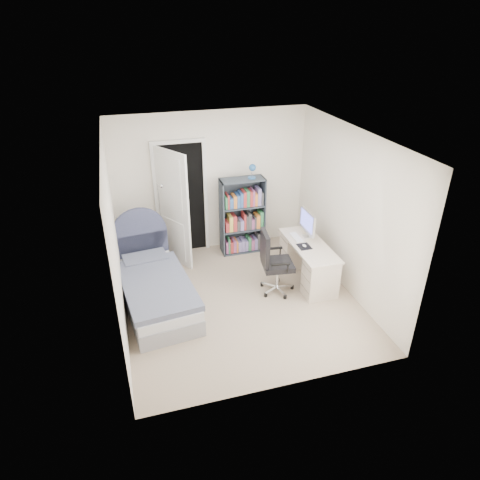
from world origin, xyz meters
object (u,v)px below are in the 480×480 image
object	(u,v)px
office_chair	(273,260)
floor_lamp	(163,229)
nightstand	(145,240)
desk	(308,260)
bookcase	(243,218)
bed	(155,287)

from	to	relation	value
office_chair	floor_lamp	bearing A→B (deg)	134.16
floor_lamp	nightstand	bearing A→B (deg)	-177.37
floor_lamp	desk	xyz separation A→B (m)	(2.14, -1.35, -0.22)
bookcase	office_chair	bearing A→B (deg)	-87.81
desk	nightstand	bearing A→B (deg)	151.57
floor_lamp	desk	world-z (taller)	floor_lamp
desk	floor_lamp	bearing A→B (deg)	147.80
bed	floor_lamp	size ratio (longest dim) A/B	1.45
nightstand	desk	xyz separation A→B (m)	(2.46, -1.33, -0.05)
nightstand	desk	size ratio (longest dim) A/B	0.47
bed	bookcase	size ratio (longest dim) A/B	1.24
nightstand	bookcase	world-z (taller)	bookcase
office_chair	bookcase	bearing A→B (deg)	92.19
bed	nightstand	world-z (taller)	bed
nightstand	office_chair	xyz separation A→B (m)	(1.79, -1.50, 0.16)
bed	office_chair	distance (m)	1.82
bed	bookcase	world-z (taller)	bookcase
floor_lamp	office_chair	distance (m)	2.11
bed	nightstand	size ratio (longest dim) A/B	3.27
bed	nightstand	xyz separation A→B (m)	(-0.01, 1.30, 0.14)
floor_lamp	desk	size ratio (longest dim) A/B	1.06
nightstand	floor_lamp	world-z (taller)	floor_lamp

